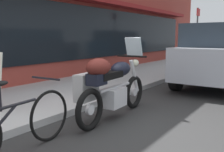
{
  "coord_description": "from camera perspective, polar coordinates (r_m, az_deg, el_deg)",
  "views": [
    {
      "loc": [
        -3.12,
        -2.08,
        1.41
      ],
      "look_at": [
        0.74,
        0.57,
        0.7
      ],
      "focal_mm": 41.38,
      "sensor_mm": 36.0,
      "label": 1
    }
  ],
  "objects": [
    {
      "name": "ground_plane",
      "position": [
        4.0,
        0.71,
        -11.99
      ],
      "size": [
        80.0,
        80.0,
        0.0
      ],
      "primitive_type": "plane",
      "color": "#2C2C2C"
    },
    {
      "name": "sidewalk_curb",
      "position": [
        13.0,
        14.0,
        2.45
      ],
      "size": [
        30.0,
        2.76,
        0.12
      ],
      "color": "#B3B3B3",
      "rests_on": "ground_plane"
    },
    {
      "name": "touring_motorcycle",
      "position": [
        4.38,
        -0.59,
        -1.95
      ],
      "size": [
        2.12,
        0.62,
        1.4
      ],
      "color": "black",
      "rests_on": "ground_plane"
    },
    {
      "name": "parked_bicycle",
      "position": [
        3.29,
        -20.4,
        -10.18
      ],
      "size": [
        1.8,
        0.48,
        0.94
      ],
      "color": "black",
      "rests_on": "ground_plane"
    },
    {
      "name": "parking_sign_pole",
      "position": [
        12.55,
        18.27,
        9.3
      ],
      "size": [
        0.44,
        0.07,
        2.59
      ],
      "color": "#59595B",
      "rests_on": "sidewalk_curb"
    }
  ]
}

